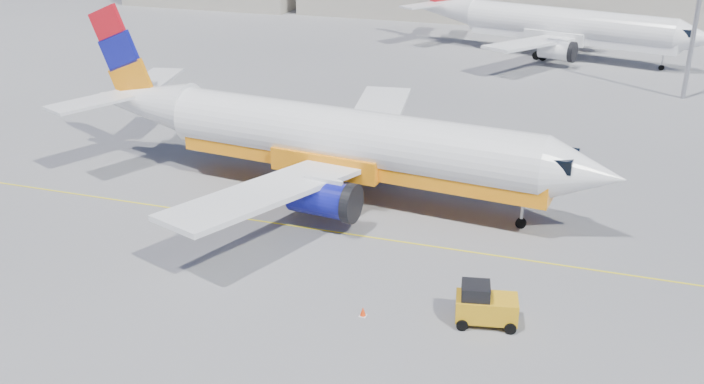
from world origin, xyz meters
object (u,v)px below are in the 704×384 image
(traffic_cone, at_px, (363,312))
(gse_tug, at_px, (485,305))
(main_jet, at_px, (334,140))
(second_jet, at_px, (559,26))

(traffic_cone, bearing_deg, gse_tug, 12.39)
(main_jet, relative_size, second_jet, 1.08)
(gse_tug, relative_size, traffic_cone, 6.42)
(second_jet, distance_m, gse_tug, 57.08)
(main_jet, xyz_separation_m, second_jet, (10.11, 44.64, -0.28))
(second_jet, xyz_separation_m, gse_tug, (1.71, -57.00, -2.49))
(second_jet, relative_size, gse_tug, 11.11)
(gse_tug, height_order, traffic_cone, gse_tug)
(main_jet, bearing_deg, gse_tug, -39.97)
(second_jet, height_order, traffic_cone, second_jet)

